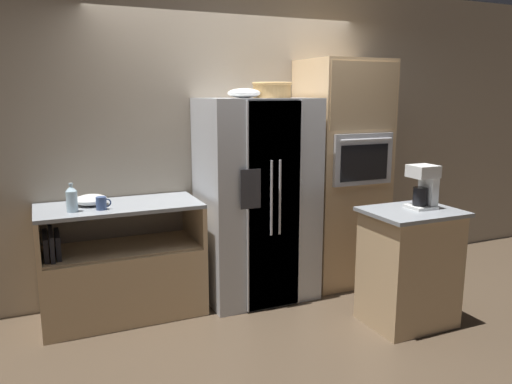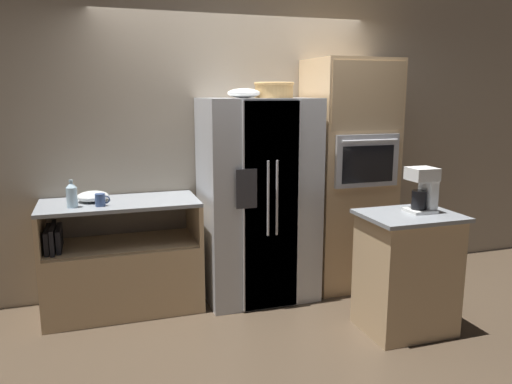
{
  "view_description": "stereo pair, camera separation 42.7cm",
  "coord_description": "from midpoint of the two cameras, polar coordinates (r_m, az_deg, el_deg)",
  "views": [
    {
      "loc": [
        -1.66,
        -3.85,
        1.81
      ],
      "look_at": [
        0.05,
        -0.0,
        0.97
      ],
      "focal_mm": 35.0,
      "sensor_mm": 36.0,
      "label": 1
    },
    {
      "loc": [
        -1.26,
        -4.0,
        1.81
      ],
      "look_at": [
        0.05,
        -0.0,
        0.97
      ],
      "focal_mm": 35.0,
      "sensor_mm": 36.0,
      "label": 2
    }
  ],
  "objects": [
    {
      "name": "bottle_tall",
      "position": [
        4.03,
        -17.52,
        -0.31
      ],
      "size": [
        0.08,
        0.08,
        0.22
      ],
      "color": "silver",
      "rests_on": "counter_left"
    },
    {
      "name": "coffee_maker",
      "position": [
        4.01,
        21.56,
        0.42
      ],
      "size": [
        0.2,
        0.19,
        0.34
      ],
      "color": "white",
      "rests_on": "island_counter"
    },
    {
      "name": "counter_left",
      "position": [
        4.35,
        -12.32,
        -8.82
      ],
      "size": [
        1.27,
        0.62,
        0.94
      ],
      "color": "tan",
      "rests_on": "ground_plane"
    },
    {
      "name": "wall_oven",
      "position": [
        4.79,
        12.94,
        1.94
      ],
      "size": [
        0.74,
        0.72,
        2.11
      ],
      "color": "tan",
      "rests_on": "ground_plane"
    },
    {
      "name": "wicker_basket",
      "position": [
        4.37,
        4.93,
        11.61
      ],
      "size": [
        0.35,
        0.35,
        0.13
      ],
      "color": "tan",
      "rests_on": "refrigerator"
    },
    {
      "name": "fruit_bowl",
      "position": [
        4.19,
        1.57,
        11.22
      ],
      "size": [
        0.27,
        0.27,
        0.08
      ],
      "color": "white",
      "rests_on": "refrigerator"
    },
    {
      "name": "island_counter",
      "position": [
        4.08,
        19.77,
        -8.68
      ],
      "size": [
        0.71,
        0.56,
        0.93
      ],
      "color": "tan",
      "rests_on": "ground_plane"
    },
    {
      "name": "wall_back",
      "position": [
        4.66,
        0.24,
        6.19
      ],
      "size": [
        12.0,
        0.06,
        2.8
      ],
      "color": "tan",
      "rests_on": "ground_plane"
    },
    {
      "name": "mixing_bowl",
      "position": [
        4.22,
        -15.44,
        -0.52
      ],
      "size": [
        0.25,
        0.25,
        0.08
      ],
      "color": "white",
      "rests_on": "counter_left"
    },
    {
      "name": "mug",
      "position": [
        4.03,
        -14.49,
        -0.91
      ],
      "size": [
        0.11,
        0.08,
        0.1
      ],
      "color": "#384C7A",
      "rests_on": "counter_left"
    },
    {
      "name": "refrigerator",
      "position": [
        4.4,
        2.99,
        -0.91
      ],
      "size": [
        0.96,
        0.75,
        1.77
      ],
      "color": "silver",
      "rests_on": "ground_plane"
    },
    {
      "name": "ground_plane",
      "position": [
        4.57,
        2.17,
        -12.13
      ],
      "size": [
        20.0,
        20.0,
        0.0
      ],
      "primitive_type": "plane",
      "color": "#4C3D2D"
    }
  ]
}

